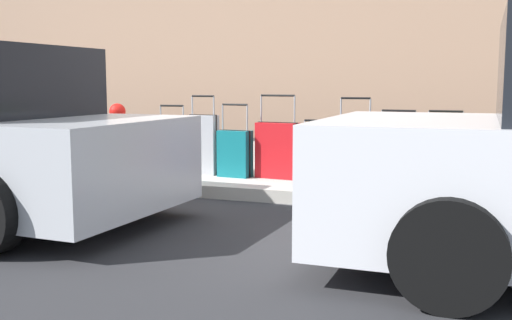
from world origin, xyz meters
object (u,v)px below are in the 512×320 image
suitcase_red_6 (277,150)px  fire_hydrant (118,135)px  suitcase_silver_1 (493,161)px  suitcase_navy_4 (354,155)px  suitcase_black_5 (317,159)px  suitcase_olive_9 (173,152)px  suitcase_olive_2 (444,151)px  suitcase_silver_8 (203,145)px  bollard_post (71,142)px  suitcase_teal_7 (235,153)px  suitcase_maroon_3 (397,161)px

suitcase_red_6 → fire_hydrant: (2.17, 0.01, 0.12)m
suitcase_silver_1 → suitcase_navy_4: bearing=2.6°
suitcase_black_5 → suitcase_olive_9: bearing=0.5°
suitcase_navy_4 → suitcase_red_6: size_ratio=0.98×
suitcase_olive_2 → suitcase_silver_8: (2.82, 0.07, -0.02)m
suitcase_red_6 → suitcase_olive_9: size_ratio=1.16×
suitcase_silver_1 → suitcase_red_6: size_ratio=0.67×
suitcase_silver_1 → bollard_post: bearing=2.1°
suitcase_navy_4 → suitcase_black_5: 0.44m
suitcase_black_5 → bollard_post: 3.28m
suitcase_olive_2 → suitcase_navy_4: suitcase_navy_4 is taller
suitcase_silver_1 → suitcase_olive_9: 3.72m
suitcase_teal_7 → bollard_post: 2.29m
suitcase_olive_2 → suitcase_red_6: size_ratio=0.84×
suitcase_olive_2 → suitcase_teal_7: 2.39m
fire_hydrant → suitcase_teal_7: bearing=177.3°
suitcase_maroon_3 → suitcase_black_5: suitcase_maroon_3 is taller
suitcase_olive_2 → suitcase_black_5: size_ratio=1.18×
suitcase_navy_4 → suitcase_olive_9: (2.28, 0.01, -0.05)m
suitcase_silver_1 → suitcase_olive_9: suitcase_olive_9 is taller
suitcase_olive_2 → suitcase_black_5: 1.40m
suitcase_maroon_3 → suitcase_olive_2: bearing=-171.0°
suitcase_olive_9 → suitcase_maroon_3: bearing=180.0°
suitcase_olive_9 → suitcase_silver_8: bearing=-179.2°
suitcase_teal_7 → suitcase_silver_8: suitcase_silver_8 is taller
suitcase_black_5 → suitcase_olive_9: size_ratio=0.83×
suitcase_maroon_3 → fire_hydrant: 3.57m
suitcase_olive_9 → suitcase_black_5: bearing=-179.5°
suitcase_olive_2 → suitcase_silver_1: bearing=-179.7°
suitcase_olive_2 → suitcase_black_5: bearing=2.4°
suitcase_silver_1 → fire_hydrant: bearing=0.5°
suitcase_maroon_3 → suitcase_olive_9: (2.75, -0.00, -0.01)m
suitcase_maroon_3 → suitcase_silver_8: size_ratio=0.85×
suitcase_silver_8 → suitcase_olive_9: 0.43m
suitcase_black_5 → suitcase_red_6: suitcase_red_6 is taller
suitcase_olive_9 → suitcase_teal_7: bearing=177.4°
suitcase_silver_1 → suitcase_teal_7: bearing=2.3°
suitcase_teal_7 → suitcase_silver_1: bearing=-177.7°
suitcase_olive_2 → suitcase_red_6: suitcase_red_6 is taller
suitcase_olive_2 → fire_hydrant: fire_hydrant is taller
suitcase_teal_7 → suitcase_olive_9: 0.86m
suitcase_maroon_3 → fire_hydrant: fire_hydrant is taller
suitcase_silver_1 → suitcase_navy_4: (1.44, 0.07, 0.01)m
suitcase_black_5 → suitcase_teal_7: suitcase_teal_7 is taller
suitcase_black_5 → fire_hydrant: fire_hydrant is taller
suitcase_navy_4 → fire_hydrant: suitcase_navy_4 is taller
suitcase_black_5 → suitcase_silver_1: bearing=-178.1°
suitcase_silver_8 → fire_hydrant: suitcase_silver_8 is taller
suitcase_silver_1 → suitcase_black_5: size_ratio=0.94×
suitcase_olive_9 → bollard_post: (1.43, 0.11, 0.08)m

